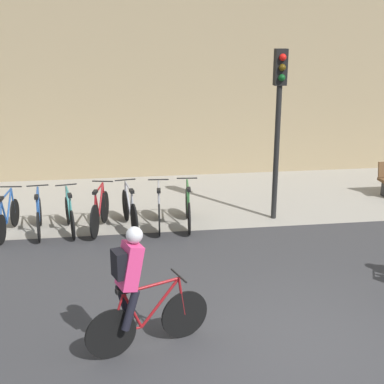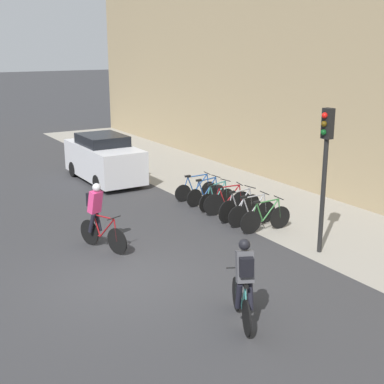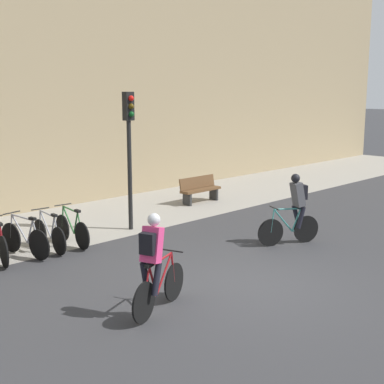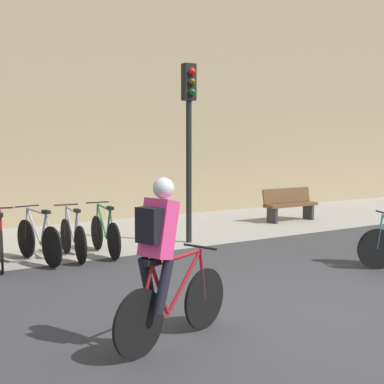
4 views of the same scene
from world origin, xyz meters
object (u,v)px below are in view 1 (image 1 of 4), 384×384
at_px(parked_bike_5, 159,209).
at_px(parked_bike_6, 188,208).
at_px(parked_bike_4, 130,210).
at_px(traffic_light_pole, 279,105).
at_px(parked_bike_0, 8,217).
at_px(parked_bike_2, 70,214).
at_px(parked_bike_3, 100,212).
at_px(parked_bike_1, 39,216).
at_px(cyclist_pink, 136,287).

distance_m(parked_bike_5, parked_bike_6, 0.64).
xyz_separation_m(parked_bike_4, traffic_light_pole, (3.28, 0.18, 2.19)).
bearing_deg(parked_bike_0, traffic_light_pole, 1.79).
relative_size(parked_bike_2, parked_bike_3, 0.95).
relative_size(parked_bike_1, parked_bike_6, 0.94).
xyz_separation_m(parked_bike_1, parked_bike_6, (3.19, 0.00, 0.02)).
bearing_deg(parked_bike_1, traffic_light_pole, 2.01).
relative_size(parked_bike_1, parked_bike_5, 0.96).
relative_size(parked_bike_0, traffic_light_pole, 0.43).
distance_m(parked_bike_2, parked_bike_4, 1.28).
distance_m(parked_bike_0, parked_bike_1, 0.64).
height_order(parked_bike_2, parked_bike_5, parked_bike_5).
xyz_separation_m(parked_bike_3, parked_bike_6, (1.92, -0.00, -0.01)).
distance_m(cyclist_pink, traffic_light_pole, 6.09).
distance_m(parked_bike_6, traffic_light_pole, 2.99).
height_order(parked_bike_3, parked_bike_6, parked_bike_3).
height_order(parked_bike_4, parked_bike_5, parked_bike_4).
bearing_deg(traffic_light_pole, parked_bike_6, -174.84).
xyz_separation_m(cyclist_pink, parked_bike_3, (-0.60, 4.65, -0.53)).
xyz_separation_m(parked_bike_1, parked_bike_5, (2.55, 0.00, 0.02)).
relative_size(parked_bike_0, parked_bike_2, 1.05).
relative_size(cyclist_pink, parked_bike_5, 1.07).
bearing_deg(parked_bike_6, traffic_light_pole, 5.16).
bearing_deg(traffic_light_pole, parked_bike_1, -177.99).
relative_size(parked_bike_0, parked_bike_6, 0.95).
distance_m(parked_bike_0, traffic_light_pole, 6.25).
xyz_separation_m(parked_bike_2, parked_bike_4, (1.28, 0.00, 0.04)).
xyz_separation_m(cyclist_pink, parked_bike_1, (-1.88, 4.65, -0.56)).
xyz_separation_m(cyclist_pink, parked_bike_0, (-2.51, 4.64, -0.57)).
bearing_deg(parked_bike_2, parked_bike_6, 0.00).
xyz_separation_m(cyclist_pink, parked_bike_2, (-1.24, 4.65, -0.56)).
bearing_deg(parked_bike_3, parked_bike_2, -179.87).
height_order(parked_bike_3, traffic_light_pole, traffic_light_pole).
bearing_deg(parked_bike_6, parked_bike_3, 179.96).
bearing_deg(parked_bike_5, parked_bike_1, -179.98).
relative_size(parked_bike_3, traffic_light_pole, 0.43).
bearing_deg(parked_bike_4, parked_bike_6, -0.01).
xyz_separation_m(parked_bike_0, parked_bike_5, (3.19, 0.00, 0.02)).
xyz_separation_m(parked_bike_2, parked_bike_6, (2.55, 0.00, 0.02)).
height_order(cyclist_pink, parked_bike_5, cyclist_pink).
distance_m(parked_bike_5, traffic_light_pole, 3.45).
xyz_separation_m(cyclist_pink, parked_bike_5, (0.67, 4.65, -0.54)).
bearing_deg(parked_bike_4, parked_bike_0, -179.97).
bearing_deg(cyclist_pink, parked_bike_2, 104.92).
bearing_deg(cyclist_pink, parked_bike_1, 111.99).
bearing_deg(parked_bike_0, parked_bike_3, 0.08).
bearing_deg(parked_bike_3, parked_bike_0, -179.92).
height_order(parked_bike_1, traffic_light_pole, traffic_light_pole).
relative_size(cyclist_pink, parked_bike_4, 1.02).
bearing_deg(parked_bike_5, parked_bike_4, 179.99).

